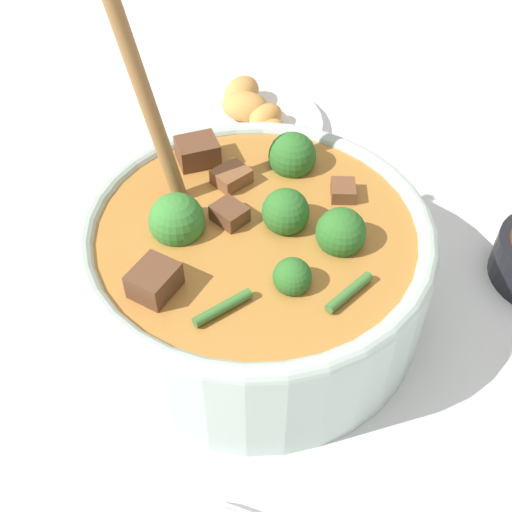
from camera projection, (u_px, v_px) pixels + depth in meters
ground_plane at (256, 308)px, 0.55m from camera, size 4.00×4.00×0.00m
stew_bowl at (256, 261)px, 0.51m from camera, size 0.27×0.27×0.28m
food_plate at (245, 120)px, 0.73m from camera, size 0.18×0.18×0.05m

